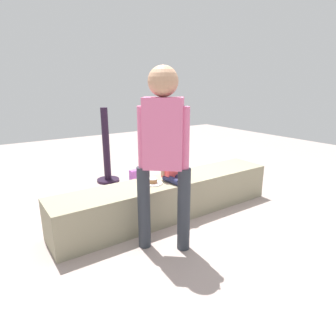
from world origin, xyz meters
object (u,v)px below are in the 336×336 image
at_px(adult_standing, 163,145).
at_px(water_bottle_near_gift, 166,178).
at_px(cake_plate, 153,182).
at_px(cake_box_white, 97,198).
at_px(handbag_black_leather, 161,191).
at_px(gift_bag, 137,178).
at_px(party_cup_red, 104,189).
at_px(child_seated, 172,163).
at_px(water_bottle_far_side, 75,212).

height_order(adult_standing, water_bottle_near_gift, adult_standing).
bearing_deg(cake_plate, cake_box_white, 112.51).
xyz_separation_m(cake_box_white, handbag_black_leather, (0.81, -0.36, 0.05)).
relative_size(gift_bag, party_cup_red, 3.17).
bearing_deg(child_seated, handbag_black_leather, 70.01).
height_order(cake_plate, water_bottle_near_gift, cake_plate).
xyz_separation_m(cake_plate, water_bottle_near_gift, (0.87, 1.02, -0.39)).
bearing_deg(gift_bag, cake_box_white, -161.37).
bearing_deg(party_cup_red, cake_plate, -83.48).
distance_m(water_bottle_near_gift, handbag_black_leather, 0.66).
bearing_deg(party_cup_red, handbag_black_leather, -48.05).
bearing_deg(handbag_black_leather, gift_bag, 93.96).
relative_size(water_bottle_far_side, cake_box_white, 0.58).
bearing_deg(handbag_black_leather, cake_box_white, 156.24).
distance_m(water_bottle_far_side, cake_box_white, 0.51).
bearing_deg(cake_plate, water_bottle_far_side, 144.29).
height_order(child_seated, water_bottle_near_gift, child_seated).
distance_m(gift_bag, cake_box_white, 0.81).
relative_size(adult_standing, gift_bag, 5.30).
distance_m(child_seated, handbag_black_leather, 0.79).
bearing_deg(water_bottle_far_side, child_seated, -29.00).
relative_size(water_bottle_far_side, handbag_black_leather, 0.60).
height_order(party_cup_red, handbag_black_leather, handbag_black_leather).
xyz_separation_m(adult_standing, water_bottle_near_gift, (1.09, 1.57, -0.93)).
height_order(water_bottle_far_side, handbag_black_leather, handbag_black_leather).
xyz_separation_m(child_seated, party_cup_red, (-0.39, 1.18, -0.61)).
bearing_deg(cake_box_white, adult_standing, -84.36).
relative_size(cake_plate, gift_bag, 0.71).
distance_m(gift_bag, water_bottle_far_side, 1.30).
height_order(water_bottle_near_gift, cake_box_white, water_bottle_near_gift).
bearing_deg(cake_box_white, gift_bag, 18.63).
bearing_deg(cake_plate, water_bottle_near_gift, 49.55).
bearing_deg(cake_plate, party_cup_red, 96.52).
bearing_deg(water_bottle_far_side, cake_box_white, 39.59).
distance_m(adult_standing, cake_box_white, 1.71).
distance_m(cake_plate, handbag_black_leather, 0.77).
bearing_deg(party_cup_red, water_bottle_far_side, -135.15).
relative_size(party_cup_red, handbag_black_leather, 0.31).
bearing_deg(water_bottle_near_gift, child_seated, -120.46).
xyz_separation_m(water_bottle_near_gift, party_cup_red, (-1.00, 0.14, -0.03)).
distance_m(child_seated, party_cup_red, 1.39).
relative_size(cake_box_white, handbag_black_leather, 1.03).
bearing_deg(water_bottle_near_gift, adult_standing, -124.71).
xyz_separation_m(gift_bag, cake_box_white, (-0.77, -0.26, -0.07)).
xyz_separation_m(adult_standing, cake_box_white, (-0.14, 1.42, -0.95)).
bearing_deg(water_bottle_far_side, party_cup_red, 44.85).
bearing_deg(gift_bag, party_cup_red, 176.48).
bearing_deg(child_seated, water_bottle_near_gift, 59.54).
height_order(child_seated, handbag_black_leather, child_seated).
height_order(adult_standing, handbag_black_leather, adult_standing).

